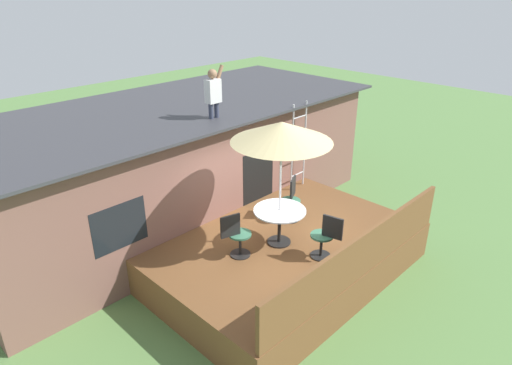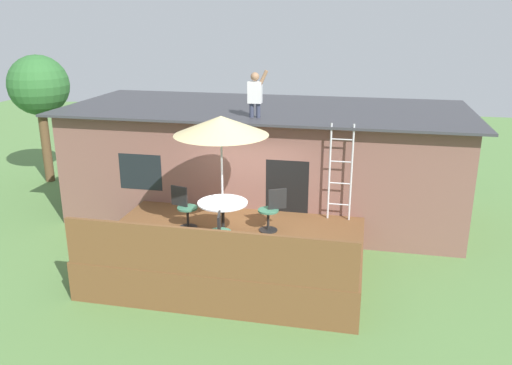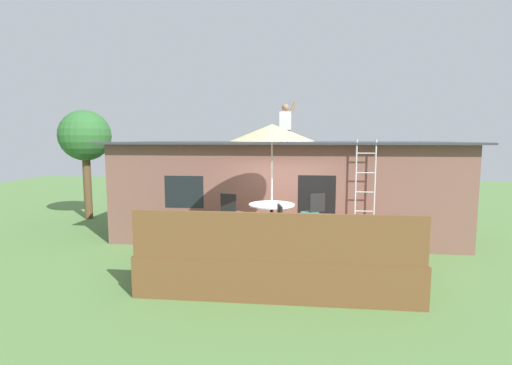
# 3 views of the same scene
# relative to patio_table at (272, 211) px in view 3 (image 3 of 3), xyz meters

# --- Properties ---
(ground_plane) EXTENTS (40.00, 40.00, 0.00)m
(ground_plane) POSITION_rel_patio_table_xyz_m (0.18, 0.05, -1.39)
(ground_plane) COLOR #567F42
(house) EXTENTS (10.50, 4.50, 2.92)m
(house) POSITION_rel_patio_table_xyz_m (0.18, 3.65, 0.08)
(house) COLOR brown
(house) RESTS_ON ground
(deck) EXTENTS (5.42, 3.81, 0.80)m
(deck) POSITION_rel_patio_table_xyz_m (0.18, 0.05, -0.99)
(deck) COLOR brown
(deck) RESTS_ON ground
(deck_railing) EXTENTS (5.32, 0.08, 0.90)m
(deck_railing) POSITION_rel_patio_table_xyz_m (0.18, -1.80, -0.14)
(deck_railing) COLOR brown
(deck_railing) RESTS_ON deck
(patio_table) EXTENTS (1.04, 1.04, 0.74)m
(patio_table) POSITION_rel_patio_table_xyz_m (0.00, 0.00, 0.00)
(patio_table) COLOR black
(patio_table) RESTS_ON deck
(patio_umbrella) EXTENTS (1.90, 1.90, 2.54)m
(patio_umbrella) POSITION_rel_patio_table_xyz_m (-0.00, -0.00, 1.76)
(patio_umbrella) COLOR silver
(patio_umbrella) RESTS_ON deck
(step_ladder) EXTENTS (0.52, 0.04, 2.20)m
(step_ladder) POSITION_rel_patio_table_xyz_m (2.31, 1.45, 0.51)
(step_ladder) COLOR silver
(step_ladder) RESTS_ON deck
(person_figure) EXTENTS (0.47, 0.20, 1.11)m
(person_figure) POSITION_rel_patio_table_xyz_m (0.23, 2.15, 2.14)
(person_figure) COLOR #33384C
(person_figure) RESTS_ON house
(patio_chair_left) EXTENTS (0.61, 0.44, 0.92)m
(patio_chair_left) POSITION_rel_patio_table_xyz_m (-0.93, 0.26, -0.13)
(patio_chair_left) COLOR black
(patio_chair_left) RESTS_ON deck
(patio_chair_right) EXTENTS (0.58, 0.44, 0.92)m
(patio_chair_right) POSITION_rel_patio_table_xyz_m (0.94, 0.49, -0.13)
(patio_chair_right) COLOR black
(patio_chair_right) RESTS_ON deck
(patio_chair_near) EXTENTS (0.44, 0.62, 0.92)m
(patio_chair_near) POSITION_rel_patio_table_xyz_m (0.21, -0.97, -0.13)
(patio_chair_near) COLOR black
(patio_chair_near) RESTS_ON deck
(backyard_tree) EXTENTS (1.87, 1.87, 4.07)m
(backyard_tree) POSITION_rel_patio_table_xyz_m (-7.30, 4.91, 1.69)
(backyard_tree) COLOR brown
(backyard_tree) RESTS_ON ground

